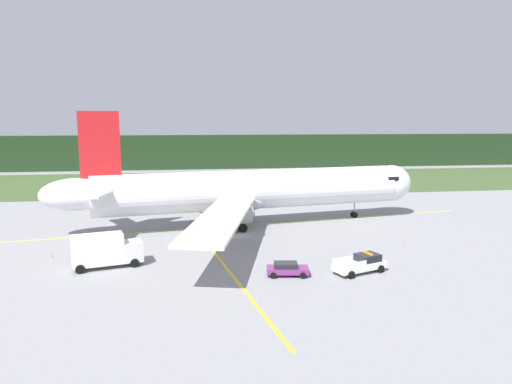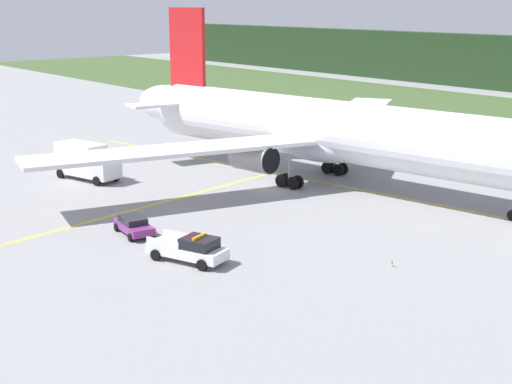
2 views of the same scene
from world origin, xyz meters
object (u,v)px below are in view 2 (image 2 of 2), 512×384
Objects in this scene: ops_pickup_truck at (190,249)px; staff_car at (134,225)px; airliner at (337,132)px; catering_truck at (86,161)px.

ops_pickup_truck is 7.50m from staff_car.
airliner reaches higher than staff_car.
airliner is 24.21m from catering_truck.
ops_pickup_truck is 0.79× the size of catering_truck.
staff_car is at bearing 179.01° from ops_pickup_truck.
airliner reaches higher than catering_truck.
ops_pickup_truck is at bearing -0.99° from staff_car.
airliner reaches higher than ops_pickup_truck.
ops_pickup_truck is (8.40, -22.29, -4.14)m from airliner.
catering_truck reaches higher than ops_pickup_truck.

